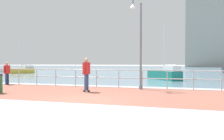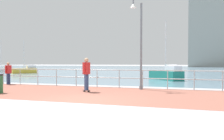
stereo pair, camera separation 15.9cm
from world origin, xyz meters
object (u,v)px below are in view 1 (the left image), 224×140
Objects in this scene: sailboat_ivory at (165,74)px; sailboat_yellow at (23,70)px; lamppost at (139,36)px; skateboarder at (86,72)px; bystander at (7,72)px.

sailboat_ivory is 1.11× the size of sailboat_yellow.
lamppost reaches higher than skateboarder.
lamppost reaches higher than sailboat_ivory.
skateboarder is 0.34× the size of sailboat_ivory.
bystander is (-8.97, 0.37, -2.06)m from lamppost.
lamppost reaches higher than bystander.
skateboarder reaches higher than bystander.
sailboat_ivory reaches higher than sailboat_yellow.
skateboarder is at bearing -107.53° from sailboat_ivory.
sailboat_yellow is at bearing 134.50° from skateboarder.
sailboat_ivory is at bearing 37.82° from bystander.
lamppost is 8.37m from sailboat_ivory.
bystander is at bearing 161.67° from skateboarder.
bystander is (-6.68, 2.21, -0.15)m from skateboarder.
lamppost is 3.50m from skateboarder.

